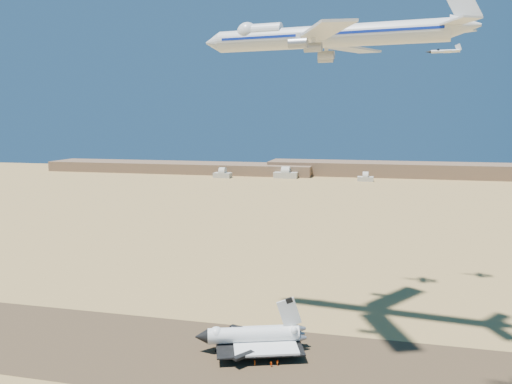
% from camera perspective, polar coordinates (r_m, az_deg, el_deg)
% --- Properties ---
extents(ground, '(1200.00, 1200.00, 0.00)m').
position_cam_1_polar(ground, '(167.38, -5.22, -18.20)').
color(ground, '#A58149').
rests_on(ground, ground).
extents(runway, '(600.00, 50.00, 0.06)m').
position_cam_1_polar(runway, '(167.36, -5.22, -18.19)').
color(runway, '#4F3C27').
rests_on(runway, ground).
extents(ridgeline, '(960.00, 90.00, 18.00)m').
position_cam_1_polar(ridgeline, '(672.71, 14.64, 2.32)').
color(ridgeline, brown).
rests_on(ridgeline, ground).
extents(hangars, '(200.50, 29.50, 30.00)m').
position_cam_1_polar(hangars, '(634.20, 2.97, 1.98)').
color(hangars, '#B7B4A2').
rests_on(hangars, ground).
extents(shuttle, '(36.52, 29.34, 17.79)m').
position_cam_1_polar(shuttle, '(168.36, -0.40, -16.20)').
color(shuttle, silver).
rests_on(shuttle, runway).
extents(carrier_747, '(89.68, 68.95, 22.28)m').
position_cam_1_polar(carrier_747, '(171.66, 7.22, 17.19)').
color(carrier_747, silver).
extents(crew_a, '(0.46, 0.66, 1.75)m').
position_cam_1_polar(crew_a, '(160.81, -0.13, -18.96)').
color(crew_a, '#F7560E').
rests_on(crew_a, runway).
extents(crew_b, '(0.97, 0.95, 1.77)m').
position_cam_1_polar(crew_b, '(161.17, 2.48, -18.90)').
color(crew_b, '#F7560E').
rests_on(crew_b, runway).
extents(crew_c, '(1.17, 0.86, 1.80)m').
position_cam_1_polar(crew_c, '(160.23, 1.75, -19.07)').
color(crew_c, '#F7560E').
rests_on(crew_c, runway).
extents(chase_jet_e, '(16.24, 8.80, 4.04)m').
position_cam_1_polar(chase_jet_e, '(213.94, 13.45, 16.40)').
color(chase_jet_e, silver).
extents(chase_jet_f, '(14.33, 7.79, 3.57)m').
position_cam_1_polar(chase_jet_f, '(229.93, 20.76, 14.83)').
color(chase_jet_f, silver).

